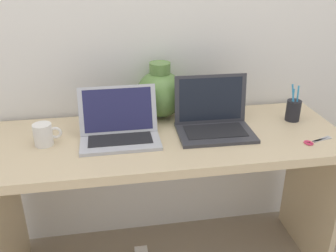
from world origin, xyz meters
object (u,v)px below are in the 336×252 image
(laptop_left, at_px, (119,126))
(pen_cup, at_px, (293,110))
(scissors, at_px, (313,142))
(laptop_right, at_px, (213,117))
(green_vase, at_px, (160,93))
(coffee_mug, at_px, (44,134))
(power_brick, at_px, (141,252))

(laptop_left, xyz_separation_m, pen_cup, (0.84, 0.05, -0.00))
(pen_cup, bearing_deg, scissors, -94.15)
(laptop_left, relative_size, pen_cup, 1.85)
(laptop_right, relative_size, green_vase, 1.25)
(laptop_right, relative_size, coffee_mug, 2.89)
(laptop_left, xyz_separation_m, laptop_right, (0.43, 0.01, 0.01))
(pen_cup, bearing_deg, coffee_mug, -176.76)
(laptop_left, relative_size, scissors, 2.36)
(coffee_mug, relative_size, scissors, 0.81)
(green_vase, height_order, pen_cup, green_vase)
(laptop_left, xyz_separation_m, power_brick, (0.08, 0.06, -0.80))
(scissors, bearing_deg, power_brick, 161.51)
(laptop_left, bearing_deg, pen_cup, 3.56)
(coffee_mug, bearing_deg, scissors, -8.52)
(green_vase, distance_m, power_brick, 0.89)
(power_brick, bearing_deg, pen_cup, -0.91)
(laptop_right, height_order, scissors, laptop_right)
(laptop_right, bearing_deg, laptop_left, -178.24)
(green_vase, bearing_deg, laptop_right, -42.96)
(pen_cup, height_order, power_brick, pen_cup)
(green_vase, distance_m, scissors, 0.74)
(pen_cup, distance_m, power_brick, 1.10)
(laptop_left, bearing_deg, power_brick, 38.80)
(laptop_right, bearing_deg, pen_cup, 5.41)
(green_vase, height_order, scissors, green_vase)
(scissors, bearing_deg, laptop_right, 153.48)
(green_vase, xyz_separation_m, pen_cup, (0.63, -0.16, -0.07))
(coffee_mug, height_order, pen_cup, pen_cup)
(coffee_mug, xyz_separation_m, pen_cup, (1.16, 0.07, 0.01))
(power_brick, bearing_deg, laptop_right, -8.37)
(laptop_left, distance_m, laptop_right, 0.43)
(laptop_left, distance_m, coffee_mug, 0.32)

